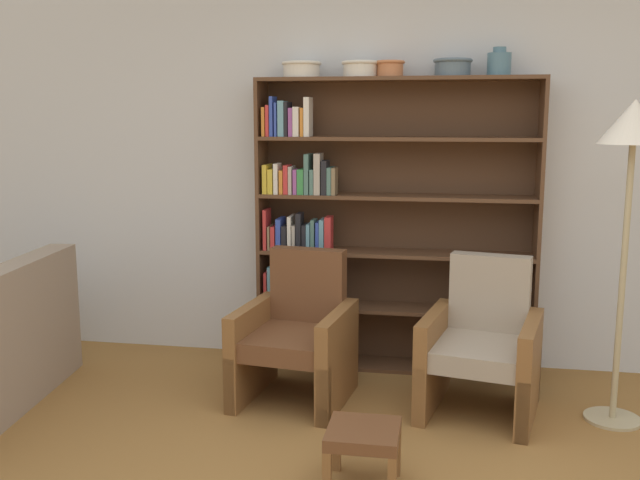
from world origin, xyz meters
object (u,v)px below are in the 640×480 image
bowl_sage (360,68)px  bookshelf (369,228)px  bowl_copper (453,67)px  bowl_cream (390,68)px  footstool (363,439)px  bowl_stoneware (302,69)px  floor_lamp (633,146)px  vase_tall (499,63)px  armchair_leather (297,337)px  armchair_cushioned (482,347)px

bowl_sage → bookshelf: bearing=13.4°
bookshelf → bowl_copper: bearing=-1.7°
bowl_cream → footstool: (0.04, -1.68, -1.81)m
bookshelf → bowl_stoneware: (-0.46, -0.02, 1.07)m
floor_lamp → bowl_cream: bearing=153.7°
bookshelf → vase_tall: vase_tall is taller
bowl_copper → footstool: size_ratio=0.75×
floor_lamp → vase_tall: bearing=135.0°
bowl_stoneware → footstool: bowl_stoneware is taller
bowl_stoneware → bowl_cream: (0.59, 0.00, -0.00)m
bowl_sage → vase_tall: (0.89, 0.00, 0.02)m
floor_lamp → footstool: (-1.34, -1.01, -1.33)m
bowl_stoneware → footstool: (0.63, -1.68, -1.81)m
bookshelf → footstool: bookshelf is taller
vase_tall → floor_lamp: 1.08m
bowl_sage → armchair_leather: bowl_sage is taller
bowl_stoneware → vase_tall: 1.29m
vase_tall → footstool: vase_tall is taller
armchair_leather → bowl_cream: bearing=-120.0°
bowl_sage → footstool: (0.23, -1.68, -1.81)m
bowl_stoneware → armchair_cushioned: bearing=-28.0°
bookshelf → vase_tall: (0.83, -0.02, 1.08)m
vase_tall → bowl_stoneware: bearing=-180.0°
bookshelf → bowl_cream: bowl_cream is taller
vase_tall → armchair_cushioned: (-0.07, -0.65, -1.68)m
floor_lamp → footstool: 2.14m
bookshelf → bowl_copper: bowl_copper is taller
bookshelf → armchair_cushioned: (0.75, -0.66, -0.60)m
bowl_cream → bowl_sage: bearing=180.0°
bowl_copper → floor_lamp: 1.27m
armchair_cushioned → bowl_sage: bearing=-26.5°
bookshelf → bowl_copper: 1.20m
vase_tall → armchair_leather: 2.16m
vase_tall → bowl_cream: bearing=-180.0°
bowl_stoneware → footstool: 2.55m
vase_tall → armchair_leather: bearing=-151.5°
bowl_copper → armchair_cushioned: bearing=-71.3°
vase_tall → bookshelf: bearing=178.9°
armchair_leather → floor_lamp: size_ratio=0.50×
bowl_stoneware → armchair_leather: bearing=-81.6°
armchair_cushioned → bowl_stoneware: bearing=-16.2°
armchair_cushioned → footstool: 1.20m
vase_tall → floor_lamp: (0.68, -0.68, -0.49)m
bowl_stoneware → armchair_leather: size_ratio=0.30×
bowl_sage → bowl_copper: (0.60, 0.00, 0.00)m
bookshelf → footstool: 1.86m
floor_lamp → footstool: floor_lamp is taller
bowl_sage → armchair_cushioned: 1.96m
bowl_stoneware → footstool: bearing=-69.5°
floor_lamp → armchair_leather: bearing=179.0°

